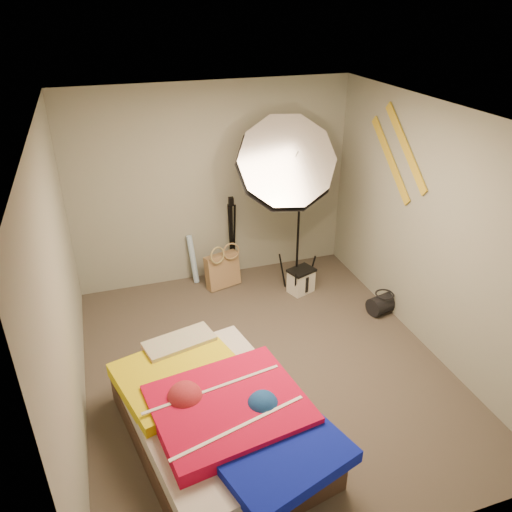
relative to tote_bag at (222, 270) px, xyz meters
name	(u,v)px	position (x,y,z in m)	size (l,w,h in m)	color
floor	(265,366)	(0.00, -1.67, -0.22)	(4.00, 4.00, 0.00)	#514A3E
ceiling	(268,117)	(0.00, -1.67, 2.28)	(4.00, 4.00, 0.00)	silver
wall_back	(213,186)	(0.00, 0.33, 1.03)	(3.50, 3.50, 0.00)	gray
wall_front	(383,416)	(0.00, -3.67, 1.03)	(3.50, 3.50, 0.00)	gray
wall_left	(61,290)	(-1.75, -1.67, 1.03)	(4.00, 4.00, 0.00)	gray
wall_right	(432,232)	(1.75, -1.67, 1.03)	(4.00, 4.00, 0.00)	gray
tote_bag	(222,270)	(0.00, 0.00, 0.00)	(0.44, 0.13, 0.44)	tan
wrapping_roll	(193,259)	(-0.33, 0.23, 0.10)	(0.07, 0.07, 0.64)	#599EE1
camera_case	(301,281)	(0.90, -0.46, -0.07)	(0.30, 0.21, 0.30)	silver
duffel_bag	(383,304)	(1.65, -1.18, -0.11)	(0.22, 0.22, 0.36)	black
wall_stripe_upper	(406,147)	(1.73, -1.07, 1.73)	(0.02, 1.10, 0.10)	gold
wall_stripe_lower	(390,159)	(1.73, -0.82, 1.53)	(0.02, 1.10, 0.10)	gold
bed	(218,417)	(-0.69, -2.45, 0.05)	(1.68, 2.15, 0.54)	#473126
photo_umbrella	(286,165)	(0.65, -0.44, 1.46)	(1.48, 1.17, 2.35)	black
camera_tripod	(232,232)	(0.19, 0.20, 0.42)	(0.07, 0.07, 1.12)	black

